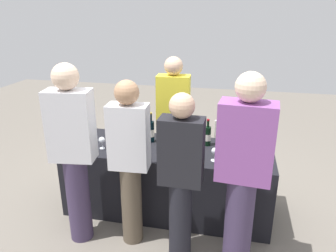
{
  "coord_description": "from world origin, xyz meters",
  "views": [
    {
      "loc": [
        0.69,
        -3.12,
        2.18
      ],
      "look_at": [
        0.0,
        0.0,
        1.01
      ],
      "focal_mm": 34.7,
      "sensor_mm": 36.0,
      "label": 1
    }
  ],
  "objects_px": {
    "wine_bottle_7": "(247,139)",
    "guest_1": "(130,158)",
    "wine_bottle_1": "(129,130)",
    "guest_0": "(73,150)",
    "wine_glass_1": "(133,140)",
    "guest_3": "(243,170)",
    "menu_board": "(231,149)",
    "wine_bottle_6": "(221,140)",
    "wine_bottle_0": "(111,129)",
    "wine_bottle_2": "(151,131)",
    "wine_glass_2": "(171,148)",
    "wine_glass_5": "(243,151)",
    "wine_glass_4": "(226,147)",
    "server_pouring": "(173,118)",
    "wine_glass_0": "(102,141)",
    "wine_bottle_5": "(208,136)",
    "wine_glass_3": "(215,152)",
    "wine_bottle_3": "(166,132)",
    "guest_2": "(181,174)",
    "wine_bottle_4": "(184,136)"
  },
  "relations": [
    {
      "from": "wine_glass_0",
      "to": "wine_bottle_5",
      "type": "bearing_deg",
      "value": 16.83
    },
    {
      "from": "wine_glass_2",
      "to": "wine_bottle_3",
      "type": "bearing_deg",
      "value": 110.33
    },
    {
      "from": "menu_board",
      "to": "wine_bottle_6",
      "type": "bearing_deg",
      "value": -105.5
    },
    {
      "from": "wine_bottle_4",
      "to": "wine_glass_2",
      "type": "bearing_deg",
      "value": -104.01
    },
    {
      "from": "guest_0",
      "to": "guest_3",
      "type": "xyz_separation_m",
      "value": [
        1.52,
        -0.04,
        -0.02
      ]
    },
    {
      "from": "wine_bottle_0",
      "to": "guest_3",
      "type": "distance_m",
      "value": 1.67
    },
    {
      "from": "menu_board",
      "to": "wine_glass_3",
      "type": "bearing_deg",
      "value": -105.95
    },
    {
      "from": "wine_bottle_0",
      "to": "wine_bottle_2",
      "type": "height_order",
      "value": "wine_bottle_2"
    },
    {
      "from": "wine_bottle_6",
      "to": "server_pouring",
      "type": "relative_size",
      "value": 0.19
    },
    {
      "from": "wine_bottle_5",
      "to": "guest_1",
      "type": "relative_size",
      "value": 0.19
    },
    {
      "from": "wine_glass_4",
      "to": "server_pouring",
      "type": "bearing_deg",
      "value": 136.25
    },
    {
      "from": "wine_glass_2",
      "to": "wine_glass_5",
      "type": "xyz_separation_m",
      "value": [
        0.71,
        0.05,
        0.01
      ]
    },
    {
      "from": "guest_1",
      "to": "wine_glass_2",
      "type": "bearing_deg",
      "value": 49.42
    },
    {
      "from": "wine_bottle_6",
      "to": "menu_board",
      "type": "distance_m",
      "value": 1.0
    },
    {
      "from": "wine_bottle_6",
      "to": "wine_glass_1",
      "type": "relative_size",
      "value": 2.32
    },
    {
      "from": "wine_bottle_0",
      "to": "wine_glass_3",
      "type": "relative_size",
      "value": 2.34
    },
    {
      "from": "wine_glass_0",
      "to": "wine_glass_2",
      "type": "relative_size",
      "value": 0.99
    },
    {
      "from": "wine_glass_4",
      "to": "wine_bottle_4",
      "type": "bearing_deg",
      "value": 159.17
    },
    {
      "from": "wine_glass_3",
      "to": "guest_3",
      "type": "xyz_separation_m",
      "value": [
        0.27,
        -0.5,
        0.09
      ]
    },
    {
      "from": "wine_bottle_3",
      "to": "guest_1",
      "type": "relative_size",
      "value": 0.19
    },
    {
      "from": "wine_bottle_7",
      "to": "guest_1",
      "type": "xyz_separation_m",
      "value": [
        -1.05,
        -0.74,
        0.02
      ]
    },
    {
      "from": "wine_bottle_0",
      "to": "guest_3",
      "type": "xyz_separation_m",
      "value": [
        1.46,
        -0.81,
        0.06
      ]
    },
    {
      "from": "wine_bottle_1",
      "to": "guest_0",
      "type": "bearing_deg",
      "value": -107.09
    },
    {
      "from": "wine_bottle_1",
      "to": "wine_glass_1",
      "type": "distance_m",
      "value": 0.25
    },
    {
      "from": "wine_glass_1",
      "to": "guest_3",
      "type": "bearing_deg",
      "value": -28.61
    },
    {
      "from": "wine_bottle_4",
      "to": "guest_0",
      "type": "distance_m",
      "value": 1.19
    },
    {
      "from": "wine_bottle_3",
      "to": "wine_glass_4",
      "type": "bearing_deg",
      "value": -19.11
    },
    {
      "from": "guest_0",
      "to": "guest_2",
      "type": "distance_m",
      "value": 1.02
    },
    {
      "from": "wine_bottle_6",
      "to": "wine_glass_1",
      "type": "xyz_separation_m",
      "value": [
        -0.92,
        -0.15,
        -0.02
      ]
    },
    {
      "from": "wine_bottle_1",
      "to": "guest_3",
      "type": "xyz_separation_m",
      "value": [
        1.27,
        -0.85,
        0.07
      ]
    },
    {
      "from": "wine_bottle_4",
      "to": "wine_bottle_2",
      "type": "bearing_deg",
      "value": 177.81
    },
    {
      "from": "wine_bottle_4",
      "to": "guest_3",
      "type": "height_order",
      "value": "guest_3"
    },
    {
      "from": "wine_bottle_3",
      "to": "wine_glass_3",
      "type": "xyz_separation_m",
      "value": [
        0.57,
        -0.38,
        -0.01
      ]
    },
    {
      "from": "guest_3",
      "to": "wine_glass_4",
      "type": "bearing_deg",
      "value": 109.19
    },
    {
      "from": "wine_bottle_0",
      "to": "guest_3",
      "type": "height_order",
      "value": "guest_3"
    },
    {
      "from": "wine_bottle_3",
      "to": "wine_glass_5",
      "type": "relative_size",
      "value": 2.29
    },
    {
      "from": "wine_bottle_2",
      "to": "wine_glass_3",
      "type": "height_order",
      "value": "wine_bottle_2"
    },
    {
      "from": "wine_bottle_1",
      "to": "wine_glass_1",
      "type": "bearing_deg",
      "value": -61.78
    },
    {
      "from": "wine_bottle_7",
      "to": "guest_1",
      "type": "relative_size",
      "value": 0.19
    },
    {
      "from": "wine_bottle_3",
      "to": "wine_glass_5",
      "type": "height_order",
      "value": "wine_bottle_3"
    },
    {
      "from": "wine_glass_0",
      "to": "menu_board",
      "type": "distance_m",
      "value": 1.8
    },
    {
      "from": "wine_glass_1",
      "to": "wine_glass_5",
      "type": "bearing_deg",
      "value": -3.23
    },
    {
      "from": "wine_bottle_6",
      "to": "wine_glass_5",
      "type": "distance_m",
      "value": 0.31
    },
    {
      "from": "wine_bottle_2",
      "to": "guest_1",
      "type": "bearing_deg",
      "value": -90.4
    },
    {
      "from": "wine_bottle_0",
      "to": "wine_glass_2",
      "type": "xyz_separation_m",
      "value": [
        0.76,
        -0.3,
        -0.03
      ]
    },
    {
      "from": "wine_bottle_3",
      "to": "wine_bottle_4",
      "type": "relative_size",
      "value": 1.02
    },
    {
      "from": "wine_bottle_5",
      "to": "wine_glass_0",
      "type": "xyz_separation_m",
      "value": [
        -1.09,
        -0.33,
        -0.02
      ]
    },
    {
      "from": "wine_bottle_6",
      "to": "menu_board",
      "type": "xyz_separation_m",
      "value": [
        0.1,
        0.88,
        -0.47
      ]
    },
    {
      "from": "menu_board",
      "to": "wine_bottle_7",
      "type": "bearing_deg",
      "value": -86.96
    },
    {
      "from": "server_pouring",
      "to": "guest_2",
      "type": "bearing_deg",
      "value": 100.84
    }
  ]
}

